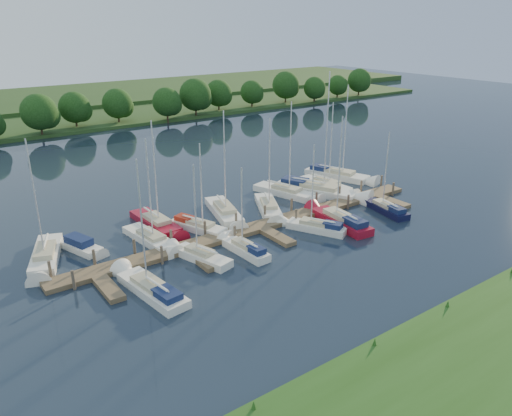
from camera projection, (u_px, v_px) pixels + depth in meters
ground at (314, 259)px, 42.12m from camera, size 260.00×260.00×0.00m
near_bank at (493, 353)px, 29.90m from camera, size 90.00×10.00×0.50m
dock at (263, 229)px, 47.59m from camera, size 40.00×6.00×0.40m
mooring_pilings at (256, 221)px, 48.30m from camera, size 38.24×2.84×2.00m
far_shore at (60, 119)px, 98.87m from camera, size 180.00×30.00×0.60m
distant_hill at (30, 101)px, 117.68m from camera, size 220.00×40.00×1.40m
treeline at (86, 108)px, 88.23m from camera, size 146.65×8.91×8.27m
sailboat_n_0 at (46, 258)px, 41.70m from camera, size 4.42×8.49×10.92m
motorboat at (81, 247)px, 43.54m from camera, size 3.00×5.55×1.55m
sailboat_n_2 at (152, 240)px, 45.11m from camera, size 2.64×7.95×9.92m
sailboat_n_3 at (158, 225)px, 48.38m from camera, size 2.37×8.59×10.89m
sailboat_n_4 at (200, 228)px, 47.59m from camera, size 3.67×6.90×8.94m
sailboat_n_5 at (225, 213)px, 51.14m from camera, size 4.04×8.90×11.28m
sailboat_n_6 at (269, 209)px, 52.46m from camera, size 4.97×7.78×10.25m
sailboat_n_7 at (287, 193)px, 57.00m from camera, size 4.09×8.80×11.13m
sailboat_n_8 at (320, 191)px, 57.51m from camera, size 6.53×11.11×14.30m
sailboat_n_9 at (327, 187)px, 59.20m from camera, size 2.55×8.35×10.68m
sailboat_n_10 at (339, 176)px, 63.15m from camera, size 4.89×9.51×12.05m
sailboat_s_0 at (150, 289)px, 36.87m from camera, size 2.85×8.41×10.51m
sailboat_s_1 at (200, 257)px, 41.91m from camera, size 3.04×6.70×8.67m
sailboat_s_2 at (245, 250)px, 43.02m from camera, size 1.70×6.08×7.99m
sailboat_s_3 at (315, 227)px, 47.61m from camera, size 4.14×6.51×8.74m
sailboat_s_4 at (339, 221)px, 49.08m from camera, size 2.73×8.66×11.07m
sailboat_s_5 at (385, 209)px, 52.27m from camera, size 2.61×6.84×8.74m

